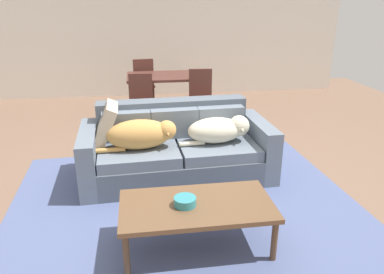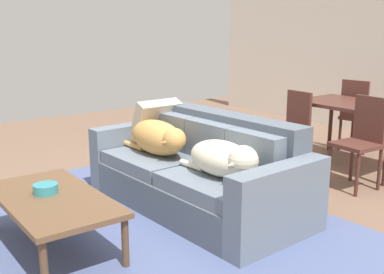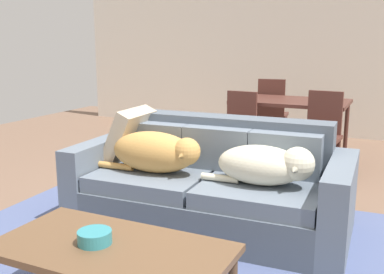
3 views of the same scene
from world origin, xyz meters
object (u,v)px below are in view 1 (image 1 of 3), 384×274
Objects in this scene: dog_on_left_cushion at (142,134)px; coffee_table at (197,208)px; throw_pillow_by_left_arm at (105,125)px; dining_chair_near_right at (201,96)px; couch at (176,149)px; dining_chair_near_left at (141,100)px; dining_chair_far_left at (143,82)px; dining_table at (167,79)px; bowl_on_coffee_table at (185,201)px; dog_on_right_cushion at (220,130)px.

coffee_table is (0.40, -1.18, -0.23)m from dog_on_left_cushion.
throw_pillow_by_left_arm is 2.08m from dining_chair_near_right.
couch is 1.68m from dining_chair_near_left.
couch is 2.30× the size of dining_chair_far_left.
throw_pillow_by_left_arm is (-0.79, 0.02, 0.33)m from couch.
bowl_on_coffee_table is at bearing -92.68° from dining_table.
couch reaches higher than coffee_table.
bowl_on_coffee_table is at bearing 85.71° from dining_chair_far_left.
dining_chair_near_right is 1.49m from dining_chair_far_left.
throw_pillow_by_left_arm is 2.65× the size of bowl_on_coffee_table.
dining_chair_near_left is (-0.37, 1.63, 0.17)m from couch.
bowl_on_coffee_table is at bearing -81.17° from dining_chair_near_left.
dog_on_right_cushion is 1.35m from coffee_table.
bowl_on_coffee_table is at bearing -95.69° from couch.
coffee_table is 4.21m from dining_chair_far_left.
throw_pillow_by_left_arm is 0.51× the size of dining_chair_far_left.
dining_chair_near_left is at bearing -127.81° from dining_table.
throw_pillow_by_left_arm is at bearing 175.80° from couch.
throw_pillow_by_left_arm reaches higher than dining_chair_near_left.
dog_on_right_cushion is at bearing -80.60° from dining_table.
dining_chair_near_left is at bearing 97.29° from coffee_table.
dog_on_right_cushion is at bearing 69.71° from coffee_table.
dining_table is (0.88, 2.19, 0.03)m from throw_pillow_by_left_arm.
throw_pillow_by_left_arm is at bearing -101.27° from dining_chair_near_left.
dog_on_left_cushion is 4.80× the size of bowl_on_coffee_table.
throw_pillow_by_left_arm is (-0.40, 0.22, 0.05)m from dog_on_left_cushion.
couch is at bearing 24.23° from dog_on_left_cushion.
dining_chair_near_right is (0.47, -0.61, -0.16)m from dining_table.
bowl_on_coffee_table is 3.03m from dining_chair_near_left.
dining_table is 0.79m from dining_chair_near_right.
couch is 2.84m from dining_chair_far_left.
dining_chair_near_left is at bearing 87.07° from dog_on_left_cushion.
coffee_table is 1.42× the size of dining_chair_near_left.
bowl_on_coffee_table is at bearing -97.71° from dining_chair_near_right.
dog_on_right_cushion is at bearing -60.96° from dining_chair_near_left.
throw_pillow_by_left_arm is at bearing -111.78° from dining_table.
couch is 0.85m from throw_pillow_by_left_arm.
dining_chair_near_right reaches higher than dog_on_left_cushion.
dining_chair_near_right is 0.98× the size of dining_chair_far_left.
bowl_on_coffee_table is (0.71, -1.41, -0.21)m from throw_pillow_by_left_arm.
dining_chair_near_left is at bearing -176.94° from dining_chair_near_right.
dining_chair_far_left is at bearing 102.42° from dog_on_right_cushion.
dog_on_left_cushion reaches higher than dining_table.
bowl_on_coffee_table is (-0.56, -1.25, -0.14)m from dog_on_right_cushion.
coffee_table is 6.89× the size of bowl_on_coffee_table.
throw_pillow_by_left_arm is 1.64m from coffee_table.
dog_on_right_cushion is 0.92× the size of dining_chair_near_left.
throw_pillow_by_left_arm reaches higher than coffee_table.
dog_on_right_cushion is 1.38m from bowl_on_coffee_table.
dog_on_left_cushion is 0.93× the size of dining_chair_near_right.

